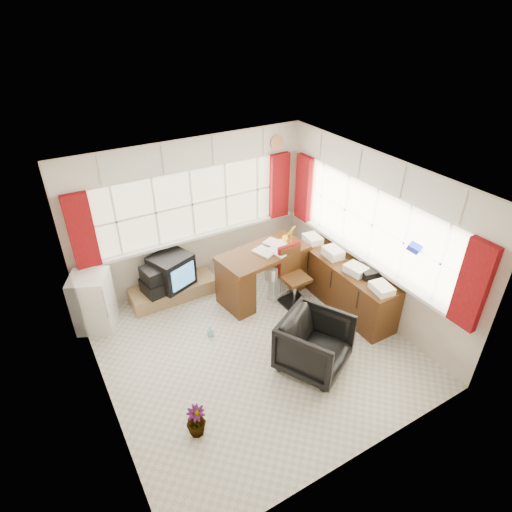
{
  "coord_description": "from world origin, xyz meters",
  "views": [
    {
      "loc": [
        -2.25,
        -3.88,
        4.31
      ],
      "look_at": [
        0.34,
        0.55,
        1.14
      ],
      "focal_mm": 30.0,
      "sensor_mm": 36.0,
      "label": 1
    }
  ],
  "objects_px": {
    "office_chair": "(315,344)",
    "tv_bench": "(174,290)",
    "radiator": "(279,283)",
    "crt_tv": "(172,270)",
    "desk_lamp": "(292,232)",
    "desk": "(263,271)",
    "task_chair": "(292,273)",
    "credenza": "(343,283)",
    "mini_fridge": "(93,302)"
  },
  "relations": [
    {
      "from": "desk_lamp",
      "to": "crt_tv",
      "type": "distance_m",
      "value": 2.01
    },
    {
      "from": "credenza",
      "to": "mini_fridge",
      "type": "bearing_deg",
      "value": 157.97
    },
    {
      "from": "mini_fridge",
      "to": "tv_bench",
      "type": "bearing_deg",
      "value": 4.21
    },
    {
      "from": "task_chair",
      "to": "credenza",
      "type": "xyz_separation_m",
      "value": [
        0.65,
        -0.48,
        -0.14
      ]
    },
    {
      "from": "task_chair",
      "to": "crt_tv",
      "type": "height_order",
      "value": "task_chair"
    },
    {
      "from": "tv_bench",
      "to": "crt_tv",
      "type": "relative_size",
      "value": 1.89
    },
    {
      "from": "task_chair",
      "to": "radiator",
      "type": "distance_m",
      "value": 0.35
    },
    {
      "from": "office_chair",
      "to": "tv_bench",
      "type": "distance_m",
      "value": 2.64
    },
    {
      "from": "radiator",
      "to": "desk",
      "type": "bearing_deg",
      "value": 140.91
    },
    {
      "from": "credenza",
      "to": "mini_fridge",
      "type": "xyz_separation_m",
      "value": [
        -3.53,
        1.43,
        0.05
      ]
    },
    {
      "from": "desk_lamp",
      "to": "radiator",
      "type": "height_order",
      "value": "desk_lamp"
    },
    {
      "from": "desk",
      "to": "office_chair",
      "type": "height_order",
      "value": "desk"
    },
    {
      "from": "radiator",
      "to": "tv_bench",
      "type": "bearing_deg",
      "value": 150.55
    },
    {
      "from": "radiator",
      "to": "credenza",
      "type": "distance_m",
      "value": 1.02
    },
    {
      "from": "mini_fridge",
      "to": "credenza",
      "type": "bearing_deg",
      "value": -22.03
    },
    {
      "from": "desk",
      "to": "office_chair",
      "type": "relative_size",
      "value": 1.81
    },
    {
      "from": "office_chair",
      "to": "crt_tv",
      "type": "bearing_deg",
      "value": 85.26
    },
    {
      "from": "radiator",
      "to": "mini_fridge",
      "type": "relative_size",
      "value": 0.69
    },
    {
      "from": "desk",
      "to": "tv_bench",
      "type": "distance_m",
      "value": 1.51
    },
    {
      "from": "radiator",
      "to": "crt_tv",
      "type": "relative_size",
      "value": 0.83
    },
    {
      "from": "radiator",
      "to": "credenza",
      "type": "xyz_separation_m",
      "value": [
        0.76,
        -0.66,
        0.14
      ]
    },
    {
      "from": "radiator",
      "to": "credenza",
      "type": "bearing_deg",
      "value": -41.04
    },
    {
      "from": "tv_bench",
      "to": "mini_fridge",
      "type": "bearing_deg",
      "value": -175.79
    },
    {
      "from": "desk",
      "to": "credenza",
      "type": "height_order",
      "value": "desk"
    },
    {
      "from": "desk_lamp",
      "to": "mini_fridge",
      "type": "relative_size",
      "value": 0.44
    },
    {
      "from": "desk_lamp",
      "to": "office_chair",
      "type": "height_order",
      "value": "desk_lamp"
    },
    {
      "from": "desk",
      "to": "credenza",
      "type": "xyz_separation_m",
      "value": [
        0.97,
        -0.83,
        -0.07
      ]
    },
    {
      "from": "tv_bench",
      "to": "crt_tv",
      "type": "distance_m",
      "value": 0.39
    },
    {
      "from": "desk_lamp",
      "to": "credenza",
      "type": "bearing_deg",
      "value": -54.31
    },
    {
      "from": "desk_lamp",
      "to": "mini_fridge",
      "type": "xyz_separation_m",
      "value": [
        -3.01,
        0.7,
        -0.66
      ]
    },
    {
      "from": "desk",
      "to": "desk_lamp",
      "type": "relative_size",
      "value": 3.91
    },
    {
      "from": "credenza",
      "to": "office_chair",
      "type": "bearing_deg",
      "value": -144.05
    },
    {
      "from": "desk",
      "to": "desk_lamp",
      "type": "bearing_deg",
      "value": -13.51
    },
    {
      "from": "crt_tv",
      "to": "task_chair",
      "type": "bearing_deg",
      "value": -32.68
    },
    {
      "from": "credenza",
      "to": "crt_tv",
      "type": "distance_m",
      "value": 2.73
    },
    {
      "from": "credenza",
      "to": "task_chair",
      "type": "bearing_deg",
      "value": 143.46
    },
    {
      "from": "office_chair",
      "to": "credenza",
      "type": "height_order",
      "value": "credenza"
    },
    {
      "from": "radiator",
      "to": "tv_bench",
      "type": "height_order",
      "value": "radiator"
    },
    {
      "from": "desk_lamp",
      "to": "credenza",
      "type": "height_order",
      "value": "desk_lamp"
    },
    {
      "from": "office_chair",
      "to": "tv_bench",
      "type": "xyz_separation_m",
      "value": [
        -1.06,
        2.4,
        -0.26
      ]
    },
    {
      "from": "office_chair",
      "to": "crt_tv",
      "type": "relative_size",
      "value": 1.14
    },
    {
      "from": "desk_lamp",
      "to": "mini_fridge",
      "type": "bearing_deg",
      "value": 166.86
    },
    {
      "from": "desk_lamp",
      "to": "mini_fridge",
      "type": "distance_m",
      "value": 3.16
    },
    {
      "from": "desk",
      "to": "tv_bench",
      "type": "xyz_separation_m",
      "value": [
        -1.31,
        0.69,
        -0.34
      ]
    },
    {
      "from": "desk_lamp",
      "to": "office_chair",
      "type": "relative_size",
      "value": 0.46
    },
    {
      "from": "desk_lamp",
      "to": "task_chair",
      "type": "relative_size",
      "value": 0.39
    },
    {
      "from": "crt_tv",
      "to": "desk_lamp",
      "type": "bearing_deg",
      "value": -24.46
    },
    {
      "from": "desk",
      "to": "office_chair",
      "type": "distance_m",
      "value": 1.74
    },
    {
      "from": "desk",
      "to": "mini_fridge",
      "type": "xyz_separation_m",
      "value": [
        -2.56,
        0.59,
        -0.02
      ]
    },
    {
      "from": "credenza",
      "to": "mini_fridge",
      "type": "distance_m",
      "value": 3.81
    }
  ]
}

